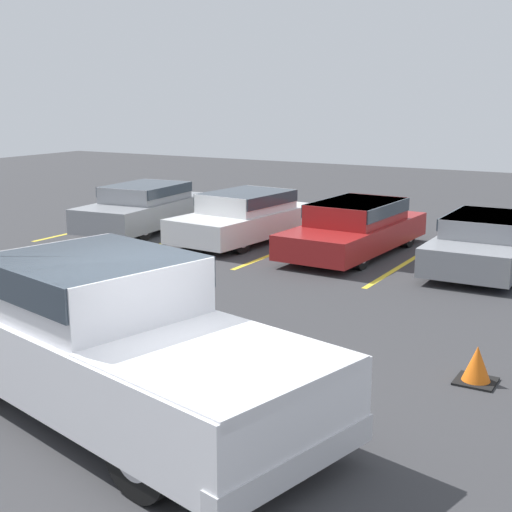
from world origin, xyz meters
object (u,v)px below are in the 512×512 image
pickup_truck (110,337)px  traffic_cone (477,366)px  parked_sedan_b (246,215)px  parked_sedan_a (145,206)px  parked_sedan_c (355,226)px  parked_sedan_d (487,240)px

pickup_truck → traffic_cone: pickup_truck is taller
parked_sedan_b → traffic_cone: (7.36, -6.45, -0.44)m
parked_sedan_a → parked_sedan_b: bearing=87.4°
parked_sedan_b → traffic_cone: parked_sedan_b is taller
parked_sedan_c → traffic_cone: 7.80m
pickup_truck → parked_sedan_a: size_ratio=1.37×
parked_sedan_a → traffic_cone: size_ratio=8.85×
parked_sedan_a → traffic_cone: parked_sedan_a is taller
parked_sedan_c → parked_sedan_a: bearing=-86.1°
pickup_truck → parked_sedan_a: (-7.01, 9.33, -0.24)m
parked_sedan_d → traffic_cone: parked_sedan_d is taller
parked_sedan_a → parked_sedan_d: bearing=86.0°
parked_sedan_a → parked_sedan_c: 6.16m
parked_sedan_a → parked_sedan_c: bearing=86.4°
parked_sedan_c → parked_sedan_d: size_ratio=1.11×
parked_sedan_d → parked_sedan_b: bearing=-90.3°
traffic_cone → pickup_truck: bearing=-139.3°
parked_sedan_c → parked_sedan_d: bearing=92.8°
parked_sedan_b → parked_sedan_c: (3.00, 0.01, -0.01)m
pickup_truck → parked_sedan_a: 11.68m
parked_sedan_d → traffic_cone: bearing=11.2°
parked_sedan_b → parked_sedan_c: parked_sedan_b is taller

